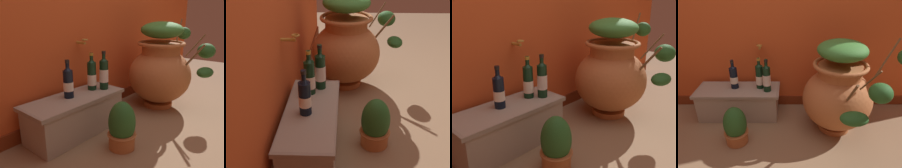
{
  "view_description": "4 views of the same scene",
  "coord_description": "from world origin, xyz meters",
  "views": [
    {
      "loc": [
        -1.55,
        -0.46,
        0.96
      ],
      "look_at": [
        0.01,
        0.84,
        0.34
      ],
      "focal_mm": 36.82,
      "sensor_mm": 36.0,
      "label": 1
    },
    {
      "loc": [
        -1.96,
        0.66,
        1.34
      ],
      "look_at": [
        0.05,
        0.72,
        0.28
      ],
      "focal_mm": 45.53,
      "sensor_mm": 36.0,
      "label": 2
    },
    {
      "loc": [
        -1.37,
        -0.57,
        1.09
      ],
      "look_at": [
        0.05,
        0.75,
        0.41
      ],
      "focal_mm": 41.72,
      "sensor_mm": 36.0,
      "label": 3
    },
    {
      "loc": [
        0.14,
        -1.0,
        1.33
      ],
      "look_at": [
        0.15,
        0.7,
        0.47
      ],
      "focal_mm": 32.91,
      "sensor_mm": 36.0,
      "label": 4
    }
  ],
  "objects": [
    {
      "name": "stone_ledge",
      "position": [
        -0.4,
        0.89,
        0.17
      ],
      "size": [
        0.86,
        0.35,
        0.32
      ],
      "color": "#9E9384",
      "rests_on": "ground_plane"
    },
    {
      "name": "wine_bottle_right",
      "position": [
        -0.09,
        0.85,
        0.46
      ],
      "size": [
        0.08,
        0.08,
        0.34
      ],
      "color": "black",
      "rests_on": "stone_ledge"
    },
    {
      "name": "potted_shrub",
      "position": [
        -0.34,
        0.45,
        0.16
      ],
      "size": [
        0.22,
        0.22,
        0.36
      ],
      "color": "#B26638",
      "rests_on": "ground_plane"
    },
    {
      "name": "terracotta_urn",
      "position": [
        0.59,
        0.66,
        0.41
      ],
      "size": [
        0.95,
        0.85,
        0.91
      ],
      "color": "#B26638",
      "rests_on": "ground_plane"
    },
    {
      "name": "wine_bottle_middle",
      "position": [
        -0.17,
        0.92,
        0.45
      ],
      "size": [
        0.08,
        0.08,
        0.33
      ],
      "color": "black",
      "rests_on": "stone_ledge"
    },
    {
      "name": "wine_bottle_left",
      "position": [
        -0.44,
        0.92,
        0.45
      ],
      "size": [
        0.08,
        0.08,
        0.31
      ],
      "color": "black",
      "rests_on": "stone_ledge"
    }
  ]
}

